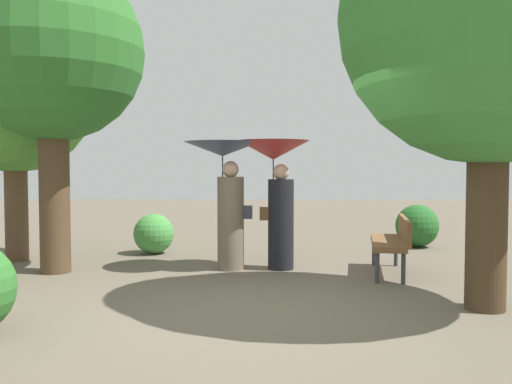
{
  "coord_description": "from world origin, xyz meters",
  "views": [
    {
      "loc": [
        0.06,
        -5.8,
        1.57
      ],
      "look_at": [
        0.0,
        2.81,
        1.16
      ],
      "focal_mm": 37.53,
      "sensor_mm": 36.0,
      "label": 1
    }
  ],
  "objects": [
    {
      "name": "bush_path_left",
      "position": [
        -1.85,
        3.78,
        0.36
      ],
      "size": [
        0.72,
        0.72,
        0.72
      ],
      "primitive_type": "sphere",
      "color": "#428C3D",
      "rests_on": "ground"
    },
    {
      "name": "ground_plane",
      "position": [
        0.0,
        0.0,
        0.0
      ],
      "size": [
        40.0,
        40.0,
        0.0
      ],
      "primitive_type": "plane",
      "color": "brown"
    },
    {
      "name": "tree_near_left",
      "position": [
        -4.01,
        3.09,
        3.0
      ],
      "size": [
        2.6,
        2.6,
        4.55
      ],
      "color": "brown",
      "rests_on": "ground"
    },
    {
      "name": "bush_path_right",
      "position": [
        3.14,
        4.61,
        0.42
      ],
      "size": [
        0.83,
        0.83,
        0.83
      ],
      "primitive_type": "sphere",
      "color": "#235B23",
      "rests_on": "ground"
    },
    {
      "name": "tree_mid_left",
      "position": [
        -2.97,
        2.05,
        3.53
      ],
      "size": [
        2.66,
        2.66,
        5.21
      ],
      "color": "#4C3823",
      "rests_on": "ground"
    },
    {
      "name": "park_bench",
      "position": [
        2.01,
        1.94,
        0.51
      ],
      "size": [
        0.75,
        1.56,
        0.83
      ],
      "rotation": [
        0.0,
        0.0,
        -1.75
      ],
      "color": "#38383D",
      "rests_on": "ground"
    },
    {
      "name": "person_left",
      "position": [
        -0.45,
        2.31,
        1.35
      ],
      "size": [
        1.16,
        1.16,
        1.95
      ],
      "rotation": [
        0.0,
        0.0,
        1.56
      ],
      "color": "#6B5B4C",
      "rests_on": "ground"
    },
    {
      "name": "person_right",
      "position": [
        0.31,
        2.34,
        1.39
      ],
      "size": [
        1.1,
        1.1,
        1.97
      ],
      "rotation": [
        0.0,
        0.0,
        1.56
      ],
      "color": "black",
      "rests_on": "ground"
    }
  ]
}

